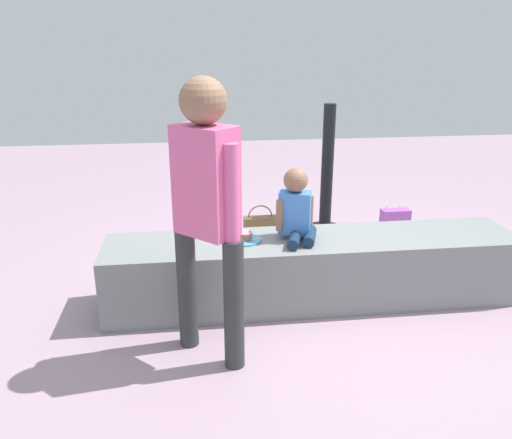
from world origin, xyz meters
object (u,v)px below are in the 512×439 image
at_px(gift_bag, 395,224).
at_px(cake_box_white, 372,256).
at_px(handbag_brown_canvas, 260,226).
at_px(party_cup_red, 312,239).
at_px(child_seated, 296,208).
at_px(cake_plate, 245,238).
at_px(adult_standing, 206,199).
at_px(handbag_black_leather, 292,252).
at_px(water_bottle_near_gift, 214,236).

relative_size(gift_bag, cake_box_white, 1.02).
distance_m(gift_bag, handbag_brown_canvas, 1.23).
relative_size(party_cup_red, cake_box_white, 0.35).
xyz_separation_m(child_seated, cake_plate, (-0.35, -0.00, -0.19)).
relative_size(party_cup_red, handbag_brown_canvas, 0.38).
bearing_deg(party_cup_red, cake_box_white, -49.45).
relative_size(adult_standing, handbag_brown_canvas, 5.07).
height_order(gift_bag, cake_box_white, gift_bag).
bearing_deg(cake_box_white, cake_plate, -154.46).
bearing_deg(cake_plate, gift_bag, 34.68).
relative_size(cake_box_white, handbag_black_leather, 1.00).
bearing_deg(child_seated, handbag_brown_canvas, 93.62).
distance_m(child_seated, water_bottle_near_gift, 1.31).
bearing_deg(cake_box_white, adult_standing, -140.58).
relative_size(cake_plate, handbag_black_leather, 0.68).
relative_size(gift_bag, party_cup_red, 2.88).
height_order(cake_plate, cake_box_white, cake_plate).
xyz_separation_m(cake_plate, gift_bag, (1.48, 1.02, -0.34)).
relative_size(child_seated, cake_plate, 2.16).
xyz_separation_m(child_seated, party_cup_red, (0.36, 0.98, -0.62)).
relative_size(adult_standing, cake_box_white, 4.75).
distance_m(gift_bag, cake_box_white, 0.63).
height_order(child_seated, cake_box_white, child_seated).
height_order(child_seated, handbag_black_leather, child_seated).
distance_m(child_seated, handbag_brown_canvas, 1.35).
bearing_deg(adult_standing, party_cup_red, 58.45).
distance_m(cake_plate, handbag_black_leather, 0.83).
height_order(adult_standing, handbag_brown_canvas, adult_standing).
relative_size(cake_plate, cake_box_white, 0.68).
xyz_separation_m(cake_box_white, handbag_black_leather, (-0.66, 0.06, 0.04)).
bearing_deg(gift_bag, water_bottle_near_gift, 178.67).
bearing_deg(cake_plate, handbag_brown_canvas, 77.62).
distance_m(adult_standing, party_cup_red, 2.05).
xyz_separation_m(adult_standing, handbag_black_leather, (0.70, 1.18, -0.84)).
xyz_separation_m(water_bottle_near_gift, handbag_brown_canvas, (0.43, 0.17, 0.01)).
distance_m(child_seated, adult_standing, 0.89).
distance_m(gift_bag, handbag_black_leather, 1.12).
bearing_deg(child_seated, cake_box_white, 34.73).
xyz_separation_m(water_bottle_near_gift, cake_box_white, (1.26, -0.54, -0.03)).
xyz_separation_m(adult_standing, cake_plate, (0.26, 0.59, -0.46)).
height_order(adult_standing, gift_bag, adult_standing).
height_order(adult_standing, party_cup_red, adult_standing).
distance_m(gift_bag, party_cup_red, 0.78).
height_order(cake_plate, handbag_black_leather, cake_plate).
xyz_separation_m(water_bottle_near_gift, party_cup_red, (0.87, -0.08, -0.04)).
distance_m(party_cup_red, handbag_black_leather, 0.48).
height_order(child_seated, gift_bag, child_seated).
bearing_deg(handbag_brown_canvas, handbag_black_leather, -74.96).
bearing_deg(water_bottle_near_gift, party_cup_red, -5.17).
xyz_separation_m(child_seated, handbag_brown_canvas, (-0.08, 1.23, -0.57)).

